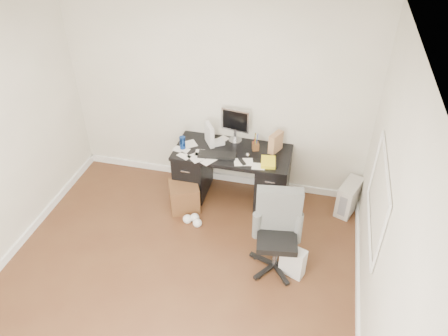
# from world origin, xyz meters

# --- Properties ---
(ground) EXTENTS (4.00, 4.00, 0.00)m
(ground) POSITION_xyz_m (0.00, 0.00, 0.00)
(ground) COLOR #4D2A18
(ground) RESTS_ON ground
(room_shell) EXTENTS (4.02, 4.02, 2.71)m
(room_shell) POSITION_xyz_m (0.03, 0.03, 1.66)
(room_shell) COLOR beige
(room_shell) RESTS_ON ground
(desk) EXTENTS (1.50, 0.70, 0.75)m
(desk) POSITION_xyz_m (0.30, 1.65, 0.40)
(desk) COLOR black
(desk) RESTS_ON ground
(loose_papers) EXTENTS (1.10, 0.60, 0.00)m
(loose_papers) POSITION_xyz_m (0.10, 1.60, 0.75)
(loose_papers) COLOR white
(loose_papers) RESTS_ON desk
(lcd_monitor) EXTENTS (0.41, 0.27, 0.48)m
(lcd_monitor) POSITION_xyz_m (0.28, 1.90, 0.99)
(lcd_monitor) COLOR #B0AFB4
(lcd_monitor) RESTS_ON desk
(keyboard) EXTENTS (0.49, 0.22, 0.03)m
(keyboard) POSITION_xyz_m (0.13, 1.50, 0.76)
(keyboard) COLOR black
(keyboard) RESTS_ON desk
(computer_mouse) EXTENTS (0.06, 0.06, 0.05)m
(computer_mouse) POSITION_xyz_m (0.51, 1.58, 0.78)
(computer_mouse) COLOR #B0AFB4
(computer_mouse) RESTS_ON desk
(travel_mug) EXTENTS (0.09, 0.09, 0.17)m
(travel_mug) POSITION_xyz_m (-0.34, 1.57, 0.84)
(travel_mug) COLOR navy
(travel_mug) RESTS_ON desk
(white_binder) EXTENTS (0.23, 0.27, 0.29)m
(white_binder) POSITION_xyz_m (-0.03, 1.75, 0.89)
(white_binder) COLOR silver
(white_binder) RESTS_ON desk
(magazine_file) EXTENTS (0.19, 0.25, 0.26)m
(magazine_file) POSITION_xyz_m (0.83, 1.79, 0.88)
(magazine_file) COLOR #9B704B
(magazine_file) RESTS_ON desk
(pen_cup) EXTENTS (0.13, 0.13, 0.25)m
(pen_cup) POSITION_xyz_m (0.58, 1.76, 0.87)
(pen_cup) COLOR brown
(pen_cup) RESTS_ON desk
(yellow_book) EXTENTS (0.22, 0.27, 0.04)m
(yellow_book) POSITION_xyz_m (0.80, 1.49, 0.77)
(yellow_book) COLOR yellow
(yellow_book) RESTS_ON desk
(paper_remote) EXTENTS (0.28, 0.24, 0.02)m
(paper_remote) POSITION_xyz_m (0.49, 1.45, 0.76)
(paper_remote) COLOR white
(paper_remote) RESTS_ON desk
(office_chair) EXTENTS (0.65, 0.65, 1.01)m
(office_chair) POSITION_xyz_m (1.06, 0.52, 0.50)
(office_chair) COLOR #4F514F
(office_chair) RESTS_ON ground
(pc_tower) EXTENTS (0.34, 0.48, 0.44)m
(pc_tower) POSITION_xyz_m (1.85, 1.73, 0.22)
(pc_tower) COLOR beige
(pc_tower) RESTS_ON ground
(shopping_bag) EXTENTS (0.33, 0.28, 0.37)m
(shopping_bag) POSITION_xyz_m (1.26, 0.48, 0.19)
(shopping_bag) COLOR silver
(shopping_bag) RESTS_ON ground
(wicker_basket) EXTENTS (0.50, 0.50, 0.37)m
(wicker_basket) POSITION_xyz_m (-0.27, 1.28, 0.19)
(wicker_basket) COLOR #523018
(wicker_basket) RESTS_ON ground
(desk_printer) EXTENTS (0.37, 0.31, 0.21)m
(desk_printer) POSITION_xyz_m (0.86, 1.80, 0.11)
(desk_printer) COLOR slate
(desk_printer) RESTS_ON ground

